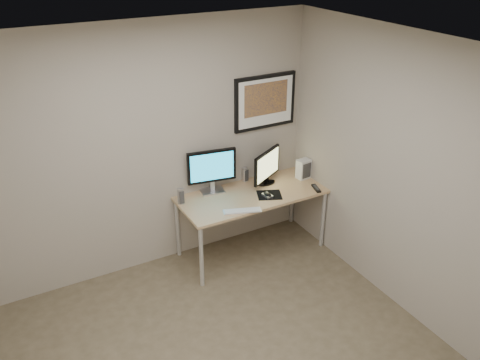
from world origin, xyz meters
The scene contains 13 objects.
floor centered at (0.00, 0.00, 0.00)m, with size 3.60×3.60×0.00m, color #4D4330.
room centered at (0.00, 0.45, 1.64)m, with size 3.60×3.60×3.60m.
desk centered at (1.00, 1.35, 0.66)m, with size 1.60×0.70×0.73m.
framed_art centered at (1.35, 1.68, 1.62)m, with size 0.75×0.04×0.60m.
monitor_large centered at (0.65, 1.60, 1.00)m, with size 0.53×0.21×0.49m.
monitor_tv centered at (1.27, 1.48, 0.94)m, with size 0.46×0.27×0.40m.
speaker_left centered at (0.24, 1.52, 0.82)m, with size 0.07×0.07×0.17m, color #B1B1B6.
speaker_right centered at (1.09, 1.66, 0.81)m, with size 0.06×0.06×0.16m, color #B1B1B6.
keyboard centered at (0.73, 1.07, 0.74)m, with size 0.39×0.10×0.01m, color silver.
mousepad centered at (1.15, 1.23, 0.73)m, with size 0.26×0.23×0.00m, color black.
mouse centered at (1.12, 1.21, 0.75)m, with size 0.07×0.12×0.04m, color black.
remote centered at (1.68, 1.10, 0.74)m, with size 0.05×0.18×0.02m, color black.
fan_unit centered at (1.72, 1.40, 0.84)m, with size 0.15×0.11×0.23m, color silver.
Camera 1 is at (-1.46, -2.85, 3.32)m, focal length 38.00 mm.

